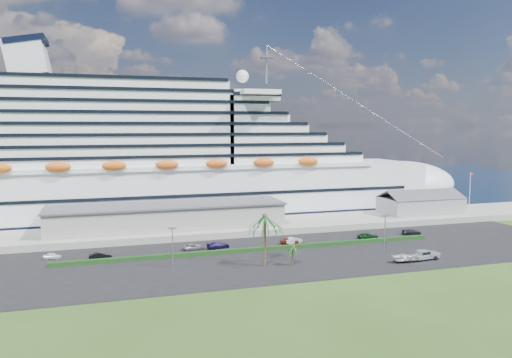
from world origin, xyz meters
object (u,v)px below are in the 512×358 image
object	(u,v)px
parked_car_3	(218,245)
pickup_truck	(426,255)
cruise_ship	(169,164)
boat_trailer	(405,257)

from	to	relation	value
parked_car_3	pickup_truck	size ratio (longest dim) A/B	0.91
cruise_ship	parked_car_3	bearing A→B (deg)	-82.36
parked_car_3	pickup_truck	world-z (taller)	pickup_truck
cruise_ship	parked_car_3	xyz separation A→B (m)	(5.74, -42.78, -15.79)
pickup_truck	parked_car_3	bearing A→B (deg)	150.43
cruise_ship	parked_car_3	world-z (taller)	cruise_ship
parked_car_3	boat_trailer	bearing A→B (deg)	-134.84
parked_car_3	boat_trailer	xyz separation A→B (m)	(34.69, -23.12, 0.38)
cruise_ship	parked_car_3	distance (m)	45.96
cruise_ship	boat_trailer	distance (m)	78.84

